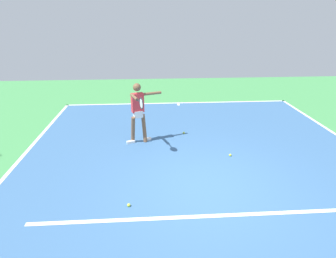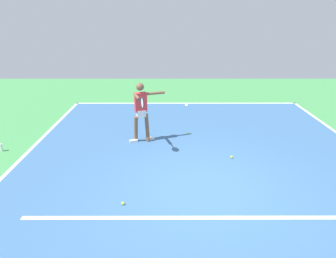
{
  "view_description": "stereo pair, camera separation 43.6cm",
  "coord_description": "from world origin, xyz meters",
  "px_view_note": "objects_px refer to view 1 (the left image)",
  "views": [
    {
      "loc": [
        1.23,
        5.25,
        3.55
      ],
      "look_at": [
        0.78,
        -1.27,
        0.9
      ],
      "focal_mm": 30.42,
      "sensor_mm": 36.0,
      "label": 1
    },
    {
      "loc": [
        0.79,
        5.27,
        3.55
      ],
      "look_at": [
        0.78,
        -1.27,
        0.9
      ],
      "focal_mm": 30.42,
      "sensor_mm": 36.0,
      "label": 2
    }
  ],
  "objects_px": {
    "tennis_player": "(138,109)",
    "tennis_ball_near_player": "(230,155)",
    "tennis_ball_near_service_line": "(129,205)",
    "tennis_ball_by_sideline": "(184,133)"
  },
  "relations": [
    {
      "from": "tennis_player",
      "to": "tennis_ball_near_player",
      "type": "relative_size",
      "value": 27.02
    },
    {
      "from": "tennis_ball_near_service_line",
      "to": "tennis_ball_by_sideline",
      "type": "bearing_deg",
      "value": -113.05
    },
    {
      "from": "tennis_ball_by_sideline",
      "to": "tennis_ball_near_service_line",
      "type": "xyz_separation_m",
      "value": [
        1.53,
        3.6,
        0.0
      ]
    },
    {
      "from": "tennis_ball_near_player",
      "to": "tennis_ball_near_service_line",
      "type": "distance_m",
      "value": 3.27
    },
    {
      "from": "tennis_player",
      "to": "tennis_ball_near_service_line",
      "type": "xyz_separation_m",
      "value": [
        0.14,
        3.06,
        -1.0
      ]
    },
    {
      "from": "tennis_player",
      "to": "tennis_ball_near_player",
      "type": "bearing_deg",
      "value": 137.32
    },
    {
      "from": "tennis_ball_by_sideline",
      "to": "tennis_ball_near_player",
      "type": "relative_size",
      "value": 1.0
    },
    {
      "from": "tennis_player",
      "to": "tennis_ball_near_player",
      "type": "height_order",
      "value": "tennis_player"
    },
    {
      "from": "tennis_player",
      "to": "tennis_ball_near_service_line",
      "type": "distance_m",
      "value": 3.22
    },
    {
      "from": "tennis_player",
      "to": "tennis_ball_near_service_line",
      "type": "relative_size",
      "value": 27.02
    }
  ]
}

